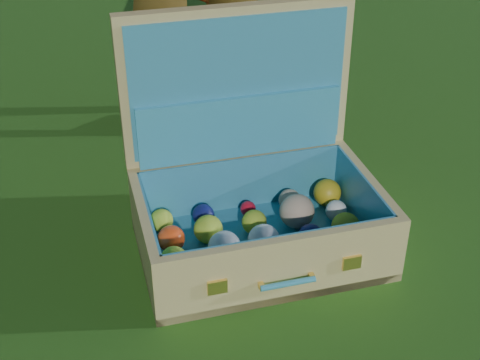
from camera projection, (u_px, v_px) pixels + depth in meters
The scene contains 2 objects.
ground at pixel (354, 248), 1.52m from camera, with size 60.00×60.00×0.00m, color #215114.
suitcase at pixel (253, 184), 1.49m from camera, with size 0.64×0.56×0.51m.
Camera 1 is at (-0.96, -0.77, 0.94)m, focal length 50.00 mm.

